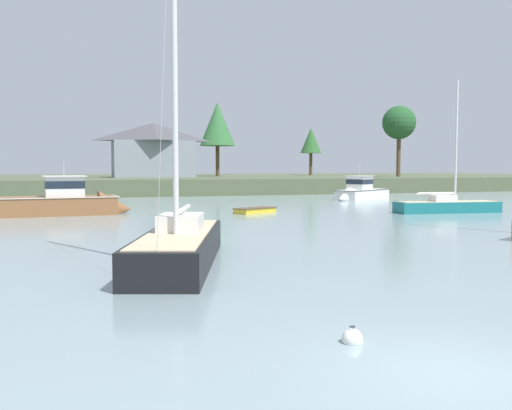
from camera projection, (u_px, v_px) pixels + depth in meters
The scene contains 13 objects.
ground_plane at pixel (451, 372), 9.81m from camera, with size 400.00×400.00×0.00m, color gray.
far_shore_bank at pixel (110, 182), 94.21m from camera, with size 173.16×58.96×2.03m, color #4C563D.
cruiser_wood at pixel (69, 207), 42.33m from camera, with size 10.19×4.00×5.04m.
dinghy_yellow at pixel (255, 211), 43.91m from camera, with size 3.80×3.02×0.56m.
sailboat_teal at pixel (447, 209), 44.29m from camera, with size 8.35×2.82×10.74m.
sailboat_black at pixel (179, 255), 20.76m from camera, with size 5.29×10.17×15.86m.
cruiser_white at pixel (359, 195), 62.04m from camera, with size 8.94×7.06×4.96m.
mooring_buoy_red at pixel (488, 202), 56.65m from camera, with size 0.38×0.38×0.43m.
mooring_buoy_white at pixel (352, 339), 11.45m from camera, with size 0.43×0.43×0.48m.
shore_tree_left_mid at pixel (311, 141), 105.06m from camera, with size 3.79×3.79×8.70m.
shore_tree_center at pixel (217, 124), 93.68m from camera, with size 5.77×5.77×12.03m.
shore_tree_far_left at pixel (399, 123), 89.44m from camera, with size 5.20×5.20×11.02m.
cottage_near_water at pixel (153, 149), 84.64m from camera, with size 12.54×6.72×7.95m.
Camera 1 is at (-6.12, -8.11, 3.50)m, focal length 40.32 mm.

